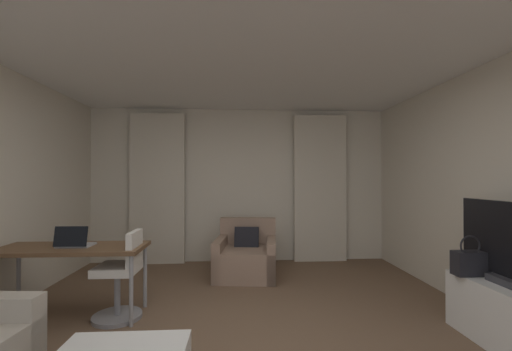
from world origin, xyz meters
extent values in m
cube|color=beige|center=(0.00, 3.03, 1.30)|extent=(5.12, 0.06, 2.60)
cube|color=white|center=(0.00, 0.00, 2.63)|extent=(5.12, 6.12, 0.06)
cube|color=beige|center=(-1.38, 2.90, 1.25)|extent=(0.90, 0.06, 2.50)
cube|color=beige|center=(1.38, 2.90, 1.25)|extent=(0.90, 0.06, 2.50)
cube|color=#997A66|center=(0.08, 2.10, 0.20)|extent=(0.95, 0.96, 0.41)
cube|color=#997A66|center=(0.12, 2.46, 0.61)|extent=(0.87, 0.24, 0.39)
cube|color=#997A66|center=(0.44, 2.06, 0.27)|extent=(0.22, 0.88, 0.55)
cube|color=#997A66|center=(-0.29, 2.14, 0.27)|extent=(0.22, 0.88, 0.55)
cube|color=black|center=(0.09, 2.23, 0.51)|extent=(0.38, 0.24, 0.37)
cube|color=brown|center=(-1.73, 0.82, 0.70)|extent=(1.44, 0.57, 0.04)
cylinder|color=#99999E|center=(-2.40, 1.06, 0.34)|extent=(0.04, 0.04, 0.68)
cylinder|color=#99999E|center=(-1.06, 1.06, 0.34)|extent=(0.04, 0.04, 0.68)
cylinder|color=#99999E|center=(-1.06, 0.58, 0.34)|extent=(0.04, 0.04, 0.68)
cylinder|color=gray|center=(-1.26, 0.77, 0.23)|extent=(0.06, 0.06, 0.46)
cylinder|color=gray|center=(-1.26, 0.77, 0.02)|extent=(0.48, 0.48, 0.04)
cube|color=silver|center=(-1.26, 0.77, 0.50)|extent=(0.40, 0.40, 0.08)
cube|color=silver|center=(-1.09, 0.77, 0.71)|extent=(0.06, 0.36, 0.34)
cube|color=#ADADB2|center=(-1.70, 0.84, 0.73)|extent=(0.32, 0.22, 0.02)
cube|color=black|center=(-1.70, 0.73, 0.84)|extent=(0.32, 0.06, 0.20)
cube|color=black|center=(2.23, -0.03, 0.90)|extent=(0.04, 1.11, 0.64)
cube|color=black|center=(2.09, 0.28, 0.63)|extent=(0.30, 0.14, 0.22)
torus|color=black|center=(2.09, 0.28, 0.79)|extent=(0.20, 0.02, 0.20)
camera|label=1|loc=(-0.06, -2.59, 1.42)|focal=22.80mm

